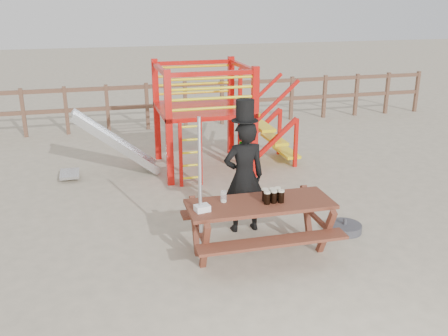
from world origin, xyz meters
TOP-DOWN VIEW (x-y plane):
  - ground at (0.00, 0.00)m, footprint 60.00×60.00m
  - back_fence at (0.00, 7.00)m, footprint 15.09×0.09m
  - playground_fort at (0.12, 3.58)m, footprint 4.71×1.84m
  - picnic_table at (0.12, -0.08)m, footprint 1.93×1.35m
  - man_with_hat at (0.13, 0.66)m, footprint 0.61×0.40m
  - metal_pole at (-0.69, -0.15)m, footprint 0.04×0.04m
  - parasol_base at (1.55, 0.20)m, footprint 0.50×0.50m
  - paper_bag at (-0.67, -0.16)m, footprint 0.20×0.17m
  - stout_pints at (0.28, -0.11)m, footprint 0.28×0.19m
  - empty_glasses at (-0.34, 0.06)m, footprint 0.08×0.08m

SIDE VIEW (x-z plane):
  - ground at x=0.00m, z-range 0.00..0.00m
  - parasol_base at x=1.55m, z-range -0.05..0.16m
  - picnic_table at x=0.12m, z-range 0.10..0.84m
  - back_fence at x=0.00m, z-range 0.14..1.34m
  - paper_bag at x=-0.67m, z-range 0.74..0.82m
  - empty_glasses at x=-0.34m, z-range 0.73..0.88m
  - stout_pints at x=0.28m, z-range 0.74..0.91m
  - man_with_hat at x=0.13m, z-range -0.10..1.85m
  - metal_pole at x=-0.69m, z-range 0.00..1.94m
  - playground_fort at x=0.12m, z-range 0.02..2.12m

